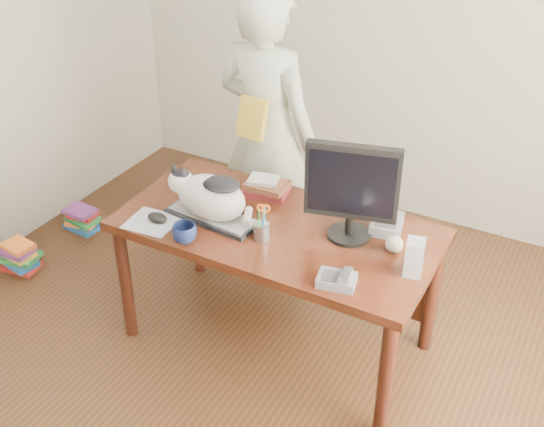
{
  "coord_description": "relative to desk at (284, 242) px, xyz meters",
  "views": [
    {
      "loc": [
        1.35,
        -1.91,
        2.6
      ],
      "look_at": [
        0.0,
        0.55,
        0.85
      ],
      "focal_mm": 45.0,
      "sensor_mm": 36.0,
      "label": 1
    }
  ],
  "objects": [
    {
      "name": "mouse",
      "position": [
        -0.54,
        -0.33,
        0.17
      ],
      "size": [
        0.12,
        0.08,
        0.04
      ],
      "rotation": [
        0.0,
        0.0,
        0.09
      ],
      "color": "black",
      "rests_on": "mousepad"
    },
    {
      "name": "calculator",
      "position": [
        0.49,
        0.16,
        0.18
      ],
      "size": [
        0.19,
        0.23,
        0.06
      ],
      "rotation": [
        0.0,
        0.0,
        0.21
      ],
      "color": "slate",
      "rests_on": "desk"
    },
    {
      "name": "cat",
      "position": [
        -0.33,
        -0.18,
        0.29
      ],
      "size": [
        0.48,
        0.26,
        0.27
      ],
      "rotation": [
        0.0,
        0.0,
        -0.08
      ],
      "color": "silver",
      "rests_on": "keyboard"
    },
    {
      "name": "baseball",
      "position": [
        0.59,
        -0.01,
        0.19
      ],
      "size": [
        0.08,
        0.08,
        0.08
      ],
      "rotation": [
        0.0,
        0.0,
        0.33
      ],
      "color": "beige",
      "rests_on": "desk"
    },
    {
      "name": "speaker",
      "position": [
        0.72,
        -0.13,
        0.24
      ],
      "size": [
        0.09,
        0.1,
        0.18
      ],
      "rotation": [
        0.0,
        0.0,
        0.21
      ],
      "color": "#969698",
      "rests_on": "desk"
    },
    {
      "name": "coffee_mug",
      "position": [
        -0.32,
        -0.41,
        0.19
      ],
      "size": [
        0.16,
        0.16,
        0.09
      ],
      "primitive_type": "imported",
      "rotation": [
        0.0,
        0.0,
        1.13
      ],
      "color": "#0D1534",
      "rests_on": "desk"
    },
    {
      "name": "monitor",
      "position": [
        0.36,
        -0.01,
        0.43
      ],
      "size": [
        0.44,
        0.26,
        0.5
      ],
      "rotation": [
        0.0,
        0.0,
        0.25
      ],
      "color": "black",
      "rests_on": "desk"
    },
    {
      "name": "mousepad",
      "position": [
        -0.56,
        -0.35,
        0.15
      ],
      "size": [
        0.26,
        0.24,
        0.01
      ],
      "rotation": [
        0.0,
        0.0,
        0.09
      ],
      "color": "#B6BBC3",
      "rests_on": "desk"
    },
    {
      "name": "held_book",
      "position": [
        -0.42,
        0.42,
        0.45
      ],
      "size": [
        0.18,
        0.12,
        0.23
      ],
      "rotation": [
        0.0,
        0.0,
        -0.1
      ],
      "color": "gold",
      "rests_on": "person"
    },
    {
      "name": "keyboard",
      "position": [
        -0.32,
        -0.18,
        0.16
      ],
      "size": [
        0.5,
        0.22,
        0.03
      ],
      "rotation": [
        0.0,
        0.0,
        -0.08
      ],
      "color": "black",
      "rests_on": "desk"
    },
    {
      "name": "room",
      "position": [
        0.0,
        -0.68,
        0.75
      ],
      "size": [
        4.5,
        4.5,
        4.5
      ],
      "color": "black",
      "rests_on": "ground"
    },
    {
      "name": "phone",
      "position": [
        0.46,
        -0.37,
        0.17
      ],
      "size": [
        0.19,
        0.17,
        0.08
      ],
      "rotation": [
        0.0,
        0.0,
        0.21
      ],
      "color": "slate",
      "rests_on": "desk"
    },
    {
      "name": "book_stack",
      "position": [
        -0.21,
        0.18,
        0.19
      ],
      "size": [
        0.27,
        0.21,
        0.09
      ],
      "rotation": [
        0.0,
        0.0,
        0.12
      ],
      "color": "#4E1416",
      "rests_on": "desk"
    },
    {
      "name": "desk",
      "position": [
        0.0,
        0.0,
        0.0
      ],
      "size": [
        1.6,
        0.8,
        0.75
      ],
      "color": "black",
      "rests_on": "ground"
    },
    {
      "name": "person",
      "position": [
        -0.42,
        0.59,
        0.28
      ],
      "size": [
        0.68,
        0.48,
        1.77
      ],
      "primitive_type": "imported",
      "rotation": [
        0.0,
        0.0,
        3.05
      ],
      "color": "white",
      "rests_on": "ground"
    },
    {
      "name": "pen_cup",
      "position": [
        -0.01,
        -0.22,
        0.2
      ],
      "size": [
        0.1,
        0.1,
        0.2
      ],
      "rotation": [
        0.0,
        0.0,
        0.35
      ],
      "color": "#939398",
      "rests_on": "desk"
    },
    {
      "name": "book_pile_b",
      "position": [
        -1.72,
        0.27,
        -0.53
      ],
      "size": [
        0.26,
        0.2,
        0.15
      ],
      "color": "#1A54A1",
      "rests_on": "ground"
    },
    {
      "name": "book_pile_a",
      "position": [
        -1.75,
        -0.28,
        -0.51
      ],
      "size": [
        0.27,
        0.22,
        0.18
      ],
      "color": "red",
      "rests_on": "ground"
    }
  ]
}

